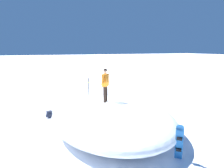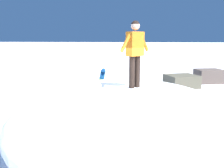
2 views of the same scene
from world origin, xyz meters
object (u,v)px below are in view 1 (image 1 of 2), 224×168
Objects in this scene: backpack_near at (114,102)px; trail_marker_pole at (89,90)px; snowboard_primary_upright at (179,142)px; backpack_far at (49,114)px; snowboarder_standing at (105,82)px.

backpack_near is 0.29× the size of trail_marker_pole.
trail_marker_pole reaches higher than snowboard_primary_upright.
backpack_near is 2.16m from trail_marker_pole.
trail_marker_pole is at bearing -84.76° from snowboard_primary_upright.
backpack_far is at bearing -59.13° from snowboard_primary_upright.
snowboarder_standing is at bearing 61.28° from backpack_near.
trail_marker_pole reaches higher than backpack_far.
backpack_far is 0.31× the size of trail_marker_pole.
backpack_far is at bearing 36.30° from trail_marker_pole.
snowboarder_standing is at bearing 129.64° from backpack_far.
snowboarder_standing is 2.97× the size of backpack_near.
trail_marker_pole is at bearing -143.70° from backpack_far.
trail_marker_pole is (0.82, -8.91, 0.21)m from snowboard_primary_upright.
trail_marker_pole is (-3.13, -2.30, 0.78)m from backpack_far.
snowboard_primary_upright is at bearing 112.13° from snowboarder_standing.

